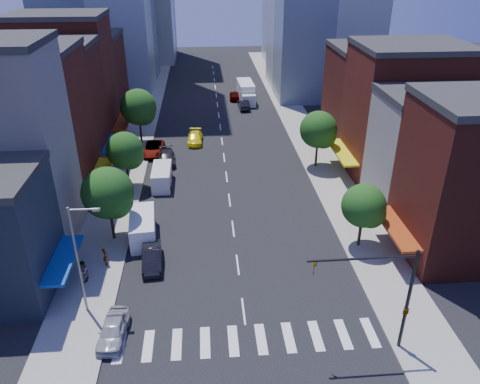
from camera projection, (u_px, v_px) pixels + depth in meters
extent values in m
plane|color=black|center=(244.00, 311.00, 36.01)|extent=(220.00, 220.00, 0.00)
cube|color=gray|center=(138.00, 133.00, 70.44)|extent=(5.00, 120.00, 0.15)
cube|color=gray|center=(302.00, 129.00, 72.21)|extent=(5.00, 120.00, 0.15)
cube|color=silver|center=(247.00, 340.00, 33.35)|extent=(19.00, 3.00, 0.01)
cube|color=#571C14|center=(27.00, 129.00, 48.94)|extent=(12.00, 9.00, 16.00)
cube|color=#4C1A13|center=(51.00, 109.00, 56.68)|extent=(12.00, 8.00, 15.00)
cube|color=#571C14|center=(67.00, 83.00, 63.73)|extent=(12.00, 9.00, 17.00)
cube|color=#4C1A13|center=(84.00, 81.00, 73.05)|extent=(12.00, 10.00, 13.00)
cube|color=beige|center=(435.00, 155.00, 47.98)|extent=(12.00, 8.00, 12.00)
cube|color=#571C14|center=(403.00, 113.00, 55.24)|extent=(12.00, 10.00, 15.00)
cube|color=#4C1A13|center=(374.00, 98.00, 64.54)|extent=(12.00, 10.00, 13.00)
cylinder|color=black|center=(408.00, 301.00, 30.86)|extent=(0.24, 0.24, 8.00)
cylinder|color=black|center=(363.00, 259.00, 28.94)|extent=(7.00, 0.16, 0.16)
imported|color=gold|center=(314.00, 269.00, 29.01)|extent=(0.22, 0.18, 1.10)
imported|color=gold|center=(406.00, 310.00, 31.22)|extent=(0.48, 2.24, 0.90)
cylinder|color=slate|center=(78.00, 262.00, 33.89)|extent=(0.20, 0.20, 9.00)
cylinder|color=slate|center=(83.00, 210.00, 31.97)|extent=(2.00, 0.14, 0.14)
cube|color=slate|center=(96.00, 210.00, 32.06)|extent=(0.50, 0.25, 0.18)
cylinder|color=black|center=(112.00, 220.00, 43.94)|extent=(0.28, 0.28, 3.92)
sphere|color=#174614|center=(108.00, 193.00, 42.58)|extent=(4.80, 4.80, 4.80)
sphere|color=#174614|center=(115.00, 201.00, 42.68)|extent=(3.36, 3.36, 3.36)
cylinder|color=black|center=(127.00, 172.00, 53.72)|extent=(0.28, 0.28, 3.64)
sphere|color=#174614|center=(125.00, 150.00, 52.46)|extent=(4.20, 4.20, 4.20)
sphere|color=#174614|center=(130.00, 157.00, 52.54)|extent=(2.94, 2.94, 2.94)
cylinder|color=black|center=(140.00, 129.00, 65.97)|extent=(0.28, 0.28, 4.20)
sphere|color=#174614|center=(138.00, 107.00, 64.51)|extent=(5.00, 5.00, 5.00)
sphere|color=#174614|center=(143.00, 113.00, 64.64)|extent=(3.50, 3.50, 3.50)
cylinder|color=black|center=(360.00, 229.00, 43.05)|extent=(0.28, 0.28, 3.36)
sphere|color=#174614|center=(364.00, 206.00, 41.88)|extent=(4.00, 4.00, 4.00)
sphere|color=#174614|center=(370.00, 213.00, 41.94)|extent=(2.80, 2.80, 2.80)
cylinder|color=black|center=(317.00, 152.00, 58.83)|extent=(0.28, 0.28, 3.92)
sphere|color=#174614|center=(318.00, 130.00, 57.47)|extent=(4.60, 4.60, 4.60)
sphere|color=#174614|center=(323.00, 136.00, 57.57)|extent=(3.22, 3.22, 3.22)
imported|color=#AAAAAE|center=(113.00, 330.00, 33.22)|extent=(2.09, 4.54, 1.51)
imported|color=black|center=(152.00, 257.00, 40.93)|extent=(2.04, 4.87, 1.56)
imported|color=#999999|center=(153.00, 149.00, 63.19)|extent=(2.91, 5.64, 1.52)
imported|color=black|center=(167.00, 158.00, 60.48)|extent=(2.57, 5.37, 1.51)
cube|color=white|center=(143.00, 227.00, 44.54)|extent=(2.81, 5.92, 2.41)
cube|color=black|center=(142.00, 237.00, 42.48)|extent=(2.22, 1.34, 1.03)
cylinder|color=black|center=(132.00, 247.00, 43.05)|extent=(0.37, 0.89, 0.87)
cylinder|color=black|center=(155.00, 245.00, 43.36)|extent=(0.37, 0.89, 0.87)
cylinder|color=black|center=(133.00, 225.00, 46.46)|extent=(0.37, 0.89, 0.87)
cylinder|color=black|center=(154.00, 223.00, 46.77)|extent=(0.37, 0.89, 0.87)
cube|color=silver|center=(162.00, 177.00, 54.68)|extent=(2.11, 5.27, 2.21)
cube|color=black|center=(160.00, 182.00, 52.76)|extent=(1.95, 1.06, 0.95)
cylinder|color=black|center=(153.00, 190.00, 53.37)|extent=(0.26, 0.80, 0.80)
cylinder|color=black|center=(170.00, 189.00, 53.50)|extent=(0.26, 0.80, 0.80)
cylinder|color=black|center=(155.00, 176.00, 56.53)|extent=(0.26, 0.80, 0.80)
cylinder|color=black|center=(171.00, 176.00, 56.67)|extent=(0.26, 0.80, 0.80)
imported|color=yellow|center=(195.00, 138.00, 66.90)|extent=(2.22, 5.07, 1.45)
imported|color=black|center=(244.00, 104.00, 81.15)|extent=(1.87, 4.85, 1.58)
imported|color=#999999|center=(235.00, 95.00, 86.28)|extent=(2.07, 4.63, 1.55)
cube|color=white|center=(246.00, 91.00, 85.18)|extent=(2.84, 7.05, 3.43)
cube|color=white|center=(249.00, 101.00, 81.84)|extent=(2.43, 2.02, 2.14)
cylinder|color=black|center=(241.00, 103.00, 82.79)|extent=(0.36, 0.98, 0.96)
cylinder|color=black|center=(254.00, 103.00, 83.04)|extent=(0.36, 0.98, 0.96)
cylinder|color=black|center=(238.00, 96.00, 87.04)|extent=(0.36, 0.98, 0.96)
cylinder|color=black|center=(251.00, 95.00, 87.28)|extent=(0.36, 0.98, 0.96)
imported|color=#999999|center=(105.00, 256.00, 40.69)|extent=(0.55, 0.71, 1.74)
imported|color=#999999|center=(83.00, 271.00, 38.59)|extent=(0.75, 0.96, 1.96)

